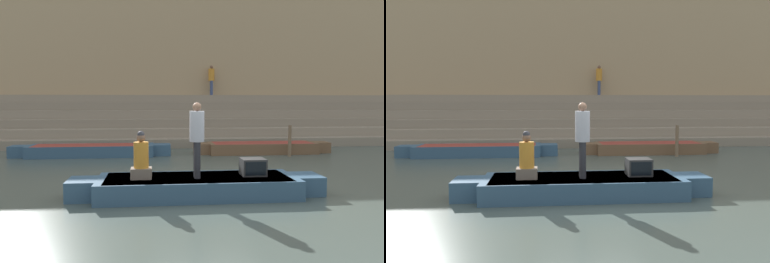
# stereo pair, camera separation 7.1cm
# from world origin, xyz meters

# --- Properties ---
(ground_plane) EXTENTS (120.00, 120.00, 0.00)m
(ground_plane) POSITION_xyz_m (0.00, 0.00, 0.00)
(ground_plane) COLOR #47544C
(ghat_steps) EXTENTS (36.00, 4.77, 2.40)m
(ghat_steps) POSITION_xyz_m (0.00, 10.68, 0.87)
(ghat_steps) COLOR gray
(ghat_steps) RESTS_ON ground
(back_wall) EXTENTS (34.20, 1.28, 8.97)m
(back_wall) POSITION_xyz_m (0.00, 13.00, 4.46)
(back_wall) COLOR tan
(back_wall) RESTS_ON ground
(rowboat_main) EXTENTS (5.56, 1.57, 0.43)m
(rowboat_main) POSITION_xyz_m (-0.34, -0.56, 0.23)
(rowboat_main) COLOR #33516B
(rowboat_main) RESTS_ON ground
(person_standing) EXTENTS (0.32, 0.32, 1.63)m
(person_standing) POSITION_xyz_m (-0.36, -0.63, 1.37)
(person_standing) COLOR #28282D
(person_standing) RESTS_ON rowboat_main
(person_rowing) EXTENTS (0.45, 0.35, 1.03)m
(person_rowing) POSITION_xyz_m (-1.56, -0.60, 0.84)
(person_rowing) COLOR #756656
(person_rowing) RESTS_ON rowboat_main
(tv_set) EXTENTS (0.53, 0.49, 0.38)m
(tv_set) POSITION_xyz_m (0.92, -0.49, 0.61)
(tv_set) COLOR #2D2D2D
(tv_set) RESTS_ON rowboat_main
(moored_boat_shore) EXTENTS (5.47, 1.23, 0.42)m
(moored_boat_shore) POSITION_xyz_m (3.00, 5.87, 0.23)
(moored_boat_shore) COLOR brown
(moored_boat_shore) RESTS_ON ground
(moored_boat_distant) EXTENTS (5.93, 1.23, 0.42)m
(moored_boat_distant) POSITION_xyz_m (-3.63, 5.74, 0.23)
(moored_boat_distant) COLOR #33516B
(moored_boat_distant) RESTS_ON ground
(mooring_post) EXTENTS (0.12, 0.12, 1.18)m
(mooring_post) POSITION_xyz_m (3.79, 4.91, 0.59)
(mooring_post) COLOR brown
(mooring_post) RESTS_ON ground
(person_on_steps) EXTENTS (0.33, 0.33, 1.63)m
(person_on_steps) POSITION_xyz_m (1.90, 12.01, 3.34)
(person_on_steps) COLOR #3D4C75
(person_on_steps) RESTS_ON ghat_steps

